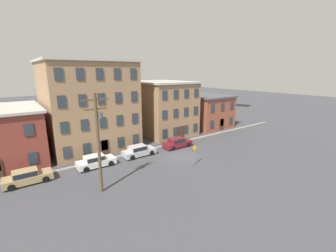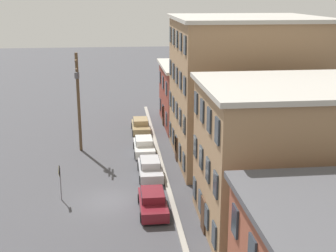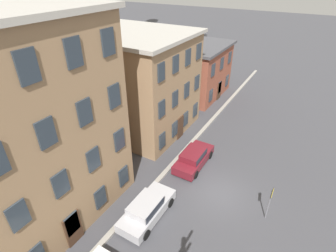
{
  "view_description": "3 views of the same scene",
  "coord_description": "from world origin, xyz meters",
  "px_view_note": "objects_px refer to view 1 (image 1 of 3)",
  "views": [
    {
      "loc": [
        -17.95,
        -21.8,
        10.99
      ],
      "look_at": [
        0.51,
        3.36,
        3.4
      ],
      "focal_mm": 24.0,
      "sensor_mm": 36.0,
      "label": 1
    },
    {
      "loc": [
        31.14,
        0.81,
        14.42
      ],
      "look_at": [
        -1.15,
        4.43,
        5.15
      ],
      "focal_mm": 50.0,
      "sensor_mm": 36.0,
      "label": 2
    },
    {
      "loc": [
        -13.77,
        -3.77,
        13.97
      ],
      "look_at": [
        -0.21,
        4.19,
        4.52
      ],
      "focal_mm": 28.0,
      "sensor_mm": 36.0,
      "label": 3
    }
  ],
  "objects_px": {
    "caution_sign": "(194,151)",
    "car_maroon": "(177,142)",
    "car_white": "(96,161)",
    "utility_pole": "(98,138)",
    "car_tan": "(27,176)",
    "car_silver": "(139,150)"
  },
  "relations": [
    {
      "from": "car_maroon",
      "to": "caution_sign",
      "type": "xyz_separation_m",
      "value": [
        -2.52,
        -6.43,
        1.04
      ]
    },
    {
      "from": "car_tan",
      "to": "car_silver",
      "type": "relative_size",
      "value": 1.0
    },
    {
      "from": "car_white",
      "to": "utility_pole",
      "type": "xyz_separation_m",
      "value": [
        -1.42,
        -5.91,
        4.45
      ]
    },
    {
      "from": "car_silver",
      "to": "utility_pole",
      "type": "xyz_separation_m",
      "value": [
        -7.24,
        -6.04,
        4.45
      ]
    },
    {
      "from": "car_tan",
      "to": "car_white",
      "type": "height_order",
      "value": "same"
    },
    {
      "from": "car_tan",
      "to": "car_silver",
      "type": "xyz_separation_m",
      "value": [
        12.75,
        0.06,
        0.0
      ]
    },
    {
      "from": "car_white",
      "to": "caution_sign",
      "type": "bearing_deg",
      "value": -34.36
    },
    {
      "from": "car_silver",
      "to": "utility_pole",
      "type": "bearing_deg",
      "value": -140.15
    },
    {
      "from": "car_silver",
      "to": "utility_pole",
      "type": "distance_m",
      "value": 10.43
    },
    {
      "from": "car_tan",
      "to": "utility_pole",
      "type": "bearing_deg",
      "value": -47.34
    },
    {
      "from": "car_white",
      "to": "car_silver",
      "type": "relative_size",
      "value": 1.0
    },
    {
      "from": "car_silver",
      "to": "car_tan",
      "type": "bearing_deg",
      "value": -179.73
    },
    {
      "from": "car_silver",
      "to": "car_maroon",
      "type": "relative_size",
      "value": 1.0
    },
    {
      "from": "car_white",
      "to": "caution_sign",
      "type": "distance_m",
      "value": 11.73
    },
    {
      "from": "car_silver",
      "to": "car_maroon",
      "type": "height_order",
      "value": "same"
    },
    {
      "from": "caution_sign",
      "to": "utility_pole",
      "type": "height_order",
      "value": "utility_pole"
    },
    {
      "from": "caution_sign",
      "to": "car_maroon",
      "type": "bearing_deg",
      "value": 68.59
    },
    {
      "from": "car_silver",
      "to": "caution_sign",
      "type": "height_order",
      "value": "caution_sign"
    },
    {
      "from": "car_tan",
      "to": "car_maroon",
      "type": "distance_m",
      "value": 19.1
    },
    {
      "from": "car_tan",
      "to": "caution_sign",
      "type": "bearing_deg",
      "value": -21.9
    },
    {
      "from": "car_silver",
      "to": "car_maroon",
      "type": "distance_m",
      "value": 6.35
    },
    {
      "from": "car_white",
      "to": "utility_pole",
      "type": "bearing_deg",
      "value": -103.52
    }
  ]
}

